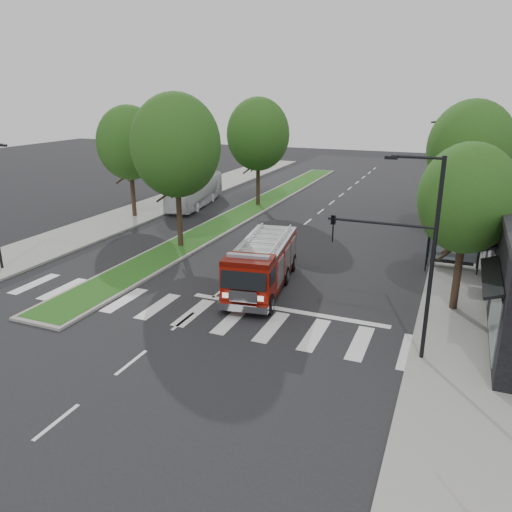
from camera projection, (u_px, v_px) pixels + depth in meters
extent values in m
plane|color=black|center=(221.00, 291.00, 26.57)|extent=(140.00, 140.00, 0.00)
cube|color=gray|center=(474.00, 262.00, 30.82)|extent=(5.00, 80.00, 0.15)
cube|color=gray|center=(115.00, 221.00, 40.56)|extent=(5.00, 80.00, 0.15)
cube|color=gray|center=(250.00, 210.00, 44.52)|extent=(3.00, 50.00, 0.14)
cube|color=#164F17|center=(250.00, 209.00, 44.50)|extent=(2.60, 49.50, 0.02)
cylinder|color=black|center=(427.00, 251.00, 29.14)|extent=(0.08, 0.08, 2.50)
cylinder|color=black|center=(479.00, 256.00, 28.13)|extent=(0.08, 0.08, 2.50)
cylinder|color=black|center=(429.00, 245.00, 30.20)|extent=(0.08, 0.08, 2.50)
cylinder|color=black|center=(479.00, 251.00, 29.19)|extent=(0.08, 0.08, 2.50)
cube|color=black|center=(456.00, 229.00, 28.76)|extent=(3.20, 1.60, 0.12)
cube|color=#8C99A5|center=(453.00, 247.00, 29.77)|extent=(2.80, 0.04, 1.80)
cube|color=black|center=(451.00, 262.00, 29.39)|extent=(2.40, 0.40, 0.08)
cylinder|color=black|center=(457.00, 274.00, 23.59)|extent=(0.36, 0.36, 3.74)
ellipsoid|color=#0E3510|center=(468.00, 198.00, 22.45)|extent=(4.40, 4.40, 5.06)
cylinder|color=black|center=(462.00, 213.00, 34.03)|extent=(0.36, 0.36, 4.40)
ellipsoid|color=#0E3510|center=(471.00, 149.00, 32.68)|extent=(5.60, 5.60, 6.44)
cylinder|color=black|center=(464.00, 191.00, 42.88)|extent=(0.36, 0.36, 3.96)
ellipsoid|color=#0E3510|center=(470.00, 145.00, 41.67)|extent=(5.00, 5.00, 5.75)
cylinder|color=black|center=(179.00, 214.00, 33.28)|extent=(0.36, 0.36, 4.62)
ellipsoid|color=#0E3510|center=(176.00, 145.00, 31.86)|extent=(5.80, 5.80, 6.67)
cylinder|color=black|center=(258.00, 182.00, 45.61)|extent=(0.36, 0.36, 4.40)
ellipsoid|color=#0E3510|center=(258.00, 134.00, 44.26)|extent=(5.60, 5.60, 6.44)
cylinder|color=black|center=(133.00, 193.00, 41.50)|extent=(0.36, 0.36, 4.18)
ellipsoid|color=#0E3510|center=(129.00, 143.00, 40.22)|extent=(5.20, 5.20, 5.98)
cylinder|color=black|center=(432.00, 265.00, 18.45)|extent=(0.16, 0.16, 8.00)
cylinder|color=black|center=(417.00, 157.00, 17.56)|extent=(1.80, 0.10, 0.10)
cube|color=black|center=(391.00, 158.00, 17.90)|extent=(0.45, 0.20, 0.12)
cylinder|color=black|center=(380.00, 223.00, 18.74)|extent=(4.00, 0.10, 0.10)
imported|color=black|center=(333.00, 229.00, 19.51)|extent=(0.18, 0.22, 1.10)
cube|color=black|center=(3.00, 145.00, 26.80)|extent=(0.45, 0.20, 0.12)
cylinder|color=black|center=(453.00, 173.00, 39.10)|extent=(0.16, 0.16, 8.00)
cylinder|color=black|center=(446.00, 122.00, 38.20)|extent=(1.80, 0.10, 0.10)
cube|color=black|center=(434.00, 122.00, 38.54)|extent=(0.45, 0.20, 0.12)
cube|color=#520A04|center=(262.00, 280.00, 26.85)|extent=(3.47, 8.17, 0.24)
cube|color=maroon|center=(266.00, 258.00, 27.24)|extent=(3.20, 6.31, 1.88)
cube|color=maroon|center=(248.00, 281.00, 23.85)|extent=(2.58, 2.02, 1.98)
cube|color=#B2B2B7|center=(266.00, 241.00, 26.93)|extent=(3.20, 6.31, 0.11)
cylinder|color=#B2B2B7|center=(251.00, 236.00, 27.06)|extent=(0.91, 5.61, 0.09)
cylinder|color=#B2B2B7|center=(281.00, 238.00, 26.67)|extent=(0.91, 5.61, 0.09)
cube|color=silver|center=(243.00, 308.00, 23.14)|extent=(2.47, 0.68, 0.33)
cube|color=#8C99A5|center=(248.00, 256.00, 23.45)|extent=(2.10, 0.63, 0.17)
cylinder|color=black|center=(225.00, 300.00, 24.14)|extent=(0.48, 1.07, 1.04)
cylinder|color=black|center=(269.00, 304.00, 23.64)|extent=(0.48, 1.07, 1.04)
cylinder|color=black|center=(247.00, 272.00, 27.78)|extent=(0.48, 1.07, 1.04)
cylinder|color=black|center=(285.00, 276.00, 27.28)|extent=(0.48, 1.07, 1.04)
cylinder|color=black|center=(256.00, 260.00, 29.87)|extent=(0.48, 1.07, 1.04)
cylinder|color=black|center=(292.00, 263.00, 29.37)|extent=(0.48, 1.07, 1.04)
imported|color=silver|center=(195.00, 191.00, 46.11)|extent=(3.89, 10.06, 2.73)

